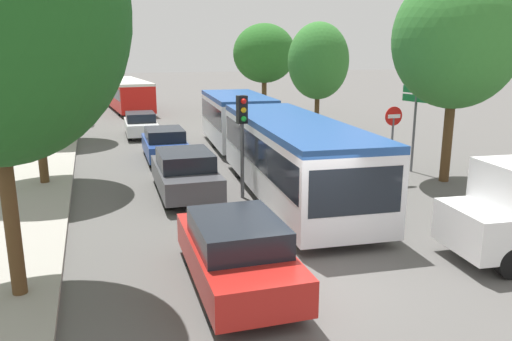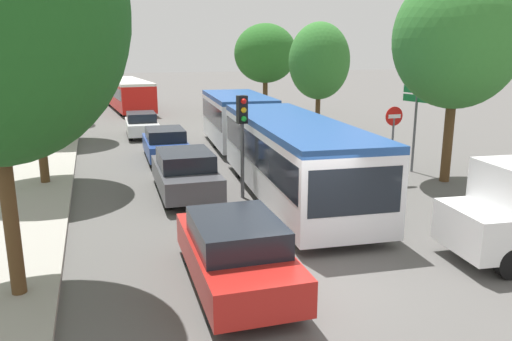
% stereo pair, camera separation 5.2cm
% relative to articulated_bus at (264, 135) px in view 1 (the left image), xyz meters
% --- Properties ---
extents(ground_plane, '(200.00, 200.00, 0.00)m').
position_rel_articulated_bus_xyz_m(ground_plane, '(-1.98, -9.55, -1.52)').
color(ground_plane, '#565451').
extents(kerb_strip_left, '(3.20, 43.13, 0.14)m').
position_rel_articulated_bus_xyz_m(kerb_strip_left, '(-8.94, 7.02, -1.45)').
color(kerb_strip_left, '#9E998E').
rests_on(kerb_strip_left, ground).
extents(articulated_bus, '(4.16, 17.89, 2.63)m').
position_rel_articulated_bus_xyz_m(articulated_bus, '(0.00, 0.00, 0.00)').
color(articulated_bus, silver).
rests_on(articulated_bus, ground).
extents(city_bus_rear, '(3.40, 11.49, 2.44)m').
position_rel_articulated_bus_xyz_m(city_bus_rear, '(-3.68, 23.58, -0.11)').
color(city_bus_rear, red).
rests_on(city_bus_rear, ground).
extents(queued_car_red, '(1.94, 4.38, 1.51)m').
position_rel_articulated_bus_xyz_m(queued_car_red, '(-3.83, -9.35, -0.76)').
color(queued_car_red, '#B21E19').
rests_on(queued_car_red, ground).
extents(queued_car_graphite, '(1.97, 4.44, 1.53)m').
position_rel_articulated_bus_xyz_m(queued_car_graphite, '(-3.62, -2.31, -0.75)').
color(queued_car_graphite, '#47474C').
rests_on(queued_car_graphite, ground).
extents(queued_car_blue, '(1.84, 4.15, 1.43)m').
position_rel_articulated_bus_xyz_m(queued_car_blue, '(-3.47, 3.49, -0.80)').
color(queued_car_blue, '#284799').
rests_on(queued_car_blue, ground).
extents(queued_car_white, '(1.78, 4.00, 1.38)m').
position_rel_articulated_bus_xyz_m(queued_car_white, '(-3.89, 10.15, -0.82)').
color(queued_car_white, white).
rests_on(queued_car_white, ground).
extents(traffic_light, '(0.34, 0.37, 3.40)m').
position_rel_articulated_bus_xyz_m(traffic_light, '(-1.86, -3.25, 0.98)').
color(traffic_light, '#56595E').
rests_on(traffic_light, ground).
extents(no_entry_sign, '(0.70, 0.08, 2.82)m').
position_rel_articulated_bus_xyz_m(no_entry_sign, '(3.98, -2.99, 0.36)').
color(no_entry_sign, '#56595E').
rests_on(no_entry_sign, ground).
extents(direction_sign_post, '(0.36, 1.38, 3.60)m').
position_rel_articulated_bus_xyz_m(direction_sign_post, '(5.72, -1.85, 1.03)').
color(direction_sign_post, '#56595E').
rests_on(direction_sign_post, ground).
extents(tree_left_mid, '(5.16, 5.16, 7.60)m').
position_rel_articulated_bus_xyz_m(tree_left_mid, '(-8.29, 0.34, 3.40)').
color(tree_left_mid, '#51381E').
rests_on(tree_left_mid, ground).
extents(tree_left_far, '(4.62, 4.62, 6.69)m').
position_rel_articulated_bus_xyz_m(tree_left_far, '(-7.92, 9.85, 2.74)').
color(tree_left_far, '#51381E').
rests_on(tree_left_far, ground).
extents(tree_left_distant, '(3.45, 3.45, 6.96)m').
position_rel_articulated_bus_xyz_m(tree_left_distant, '(-8.52, 17.18, 3.40)').
color(tree_left_distant, '#51381E').
rests_on(tree_left_distant, ground).
extents(tree_right_near, '(4.49, 4.49, 7.67)m').
position_rel_articulated_bus_xyz_m(tree_right_near, '(5.93, -3.57, 3.55)').
color(tree_right_near, '#51381E').
rests_on(tree_right_near, ground).
extents(tree_right_mid, '(3.54, 3.54, 6.39)m').
position_rel_articulated_bus_xyz_m(tree_right_mid, '(6.23, 8.36, 2.65)').
color(tree_right_mid, '#51381E').
rests_on(tree_right_mid, ground).
extents(tree_right_far, '(4.74, 4.74, 6.75)m').
position_rel_articulated_bus_xyz_m(tree_right_far, '(6.28, 18.06, 3.01)').
color(tree_right_far, '#51381E').
rests_on(tree_right_far, ground).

